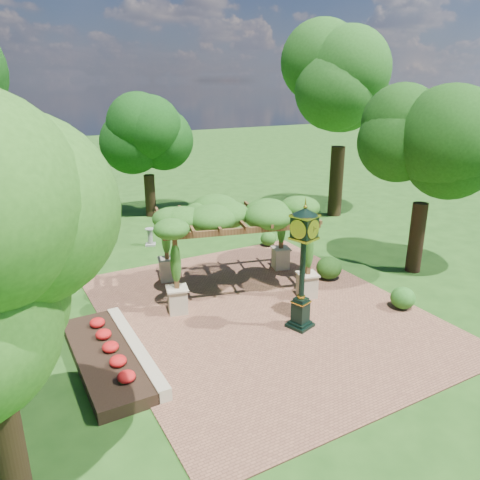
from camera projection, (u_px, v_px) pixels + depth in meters
ground at (277, 325)px, 15.37m from camera, size 120.00×120.00×0.00m
brick_plaza at (261, 312)px, 16.19m from camera, size 10.00×12.00×0.04m
border_wall at (135, 349)px, 13.61m from camera, size 0.35×5.00×0.40m
flower_bed at (104, 358)px, 13.20m from camera, size 1.50×5.00×0.36m
pedestal_clock at (303, 258)px, 14.41m from camera, size 1.01×1.01×4.07m
pergola at (234, 217)px, 17.12m from camera, size 6.20×4.68×3.48m
sundial at (150, 238)px, 22.68m from camera, size 0.61×0.61×0.85m
shrub_front at (403, 298)px, 16.30m from camera, size 1.04×1.04×0.76m
shrub_mid at (329, 268)px, 18.73m from camera, size 1.33×1.33×0.91m
shrub_back at (268, 239)px, 22.53m from camera, size 0.89×0.89×0.68m
tree_north at (147, 142)px, 26.42m from camera, size 3.80×3.80×6.29m
tree_east_far at (342, 89)px, 25.66m from camera, size 4.91×4.91×10.45m
tree_east_near at (428, 147)px, 18.09m from camera, size 3.76×3.76×7.56m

